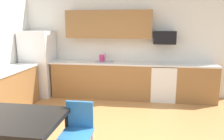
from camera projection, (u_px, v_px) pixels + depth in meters
wall_back at (121, 45)px, 5.85m from camera, size 5.80×0.10×2.70m
cabinet_run_back at (102, 80)px, 5.76m from camera, size 2.56×0.60×0.90m
cabinet_run_back_right at (195, 83)px, 5.42m from camera, size 0.99×0.60×0.90m
cabinet_run_left at (3, 94)px, 4.57m from camera, size 0.60×2.00×0.90m
countertop_back at (119, 63)px, 5.60m from camera, size 4.80×0.64×0.04m
countertop_left at (0, 72)px, 4.48m from camera, size 0.64×2.00×0.04m
upper_cabinets_back at (109, 24)px, 5.57m from camera, size 2.20×0.34×0.70m
refrigerator at (39, 63)px, 5.85m from camera, size 0.76×0.70×1.73m
oven_range at (163, 82)px, 5.53m from camera, size 0.60×0.60×0.91m
microwave at (164, 38)px, 5.41m from camera, size 0.54×0.36×0.32m
sink_basin at (104, 64)px, 5.67m from camera, size 0.48×0.40×0.14m
sink_faucet at (105, 57)px, 5.81m from camera, size 0.02×0.02×0.24m
dining_table at (6, 121)px, 2.73m from camera, size 1.40×0.90×0.75m
chair_near_table at (78, 128)px, 2.93m from camera, size 0.40×0.40×0.85m
kettle at (102, 59)px, 5.70m from camera, size 0.14×0.14×0.20m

